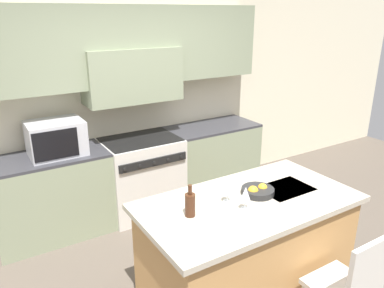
% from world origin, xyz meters
% --- Properties ---
extents(back_cabinetry, '(10.00, 0.46, 2.70)m').
position_xyz_m(back_cabinetry, '(0.00, 2.03, 1.59)').
color(back_cabinetry, beige).
rests_on(back_cabinetry, ground_plane).
extents(back_counter, '(3.26, 0.62, 0.92)m').
position_xyz_m(back_counter, '(0.00, 1.77, 0.46)').
color(back_counter, gray).
rests_on(back_counter, ground_plane).
extents(range_stove, '(0.88, 0.70, 0.93)m').
position_xyz_m(range_stove, '(0.00, 1.75, 0.47)').
color(range_stove, beige).
rests_on(range_stove, ground_plane).
extents(microwave, '(0.55, 0.44, 0.36)m').
position_xyz_m(microwave, '(-0.93, 1.77, 1.10)').
color(microwave, '#B7B7BC').
rests_on(microwave, back_counter).
extents(kitchen_island, '(1.75, 0.93, 0.92)m').
position_xyz_m(kitchen_island, '(0.11, -0.07, 0.46)').
color(kitchen_island, '#B7844C').
rests_on(kitchen_island, ground_plane).
extents(island_chair, '(0.42, 0.40, 0.93)m').
position_xyz_m(island_chair, '(0.41, -0.84, 0.52)').
color(island_chair, beige).
rests_on(island_chair, ground_plane).
extents(wine_bottle, '(0.08, 0.08, 0.25)m').
position_xyz_m(wine_bottle, '(-0.41, -0.02, 1.01)').
color(wine_bottle, '#422314').
rests_on(wine_bottle, kitchen_island).
extents(wine_glass_near, '(0.07, 0.07, 0.18)m').
position_xyz_m(wine_glass_near, '(-0.01, -0.16, 1.05)').
color(wine_glass_near, white).
rests_on(wine_glass_near, kitchen_island).
extents(wine_glass_far, '(0.07, 0.07, 0.18)m').
position_xyz_m(wine_glass_far, '(-0.05, 0.01, 1.05)').
color(wine_glass_far, white).
rests_on(wine_glass_far, kitchen_island).
extents(fruit_bowl, '(0.27, 0.27, 0.09)m').
position_xyz_m(fruit_bowl, '(0.24, -0.02, 0.95)').
color(fruit_bowl, black).
rests_on(fruit_bowl, kitchen_island).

